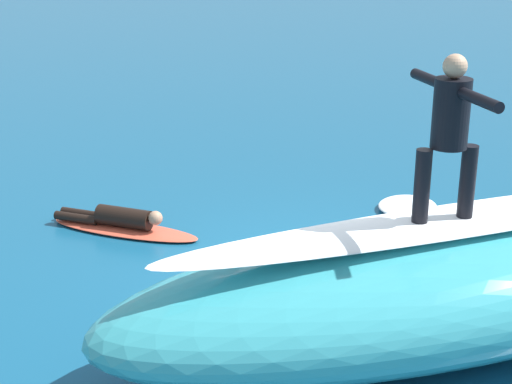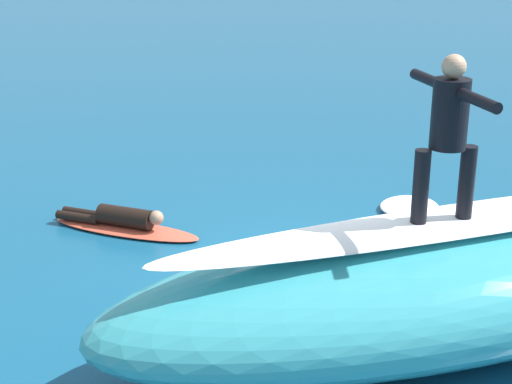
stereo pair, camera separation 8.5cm
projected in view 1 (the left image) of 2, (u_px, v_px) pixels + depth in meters
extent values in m
plane|color=#145175|center=(306.00, 276.00, 9.62)|extent=(120.00, 120.00, 0.00)
ellipsoid|color=teal|center=(466.00, 279.00, 8.09)|extent=(8.14, 3.54, 1.28)
ellipsoid|color=white|center=(472.00, 218.00, 7.86)|extent=(6.73, 1.84, 0.08)
ellipsoid|color=silver|center=(442.00, 223.00, 7.74)|extent=(2.08, 0.98, 0.08)
cylinder|color=black|center=(422.00, 186.00, 7.54)|extent=(0.16, 0.16, 0.74)
cylinder|color=black|center=(467.00, 182.00, 7.67)|extent=(0.16, 0.16, 0.74)
cylinder|color=black|center=(451.00, 114.00, 7.37)|extent=(0.42, 0.42, 0.67)
sphere|color=tan|center=(455.00, 66.00, 7.21)|extent=(0.23, 0.23, 0.23)
cylinder|color=black|center=(480.00, 100.00, 6.86)|extent=(0.24, 0.61, 0.11)
cylinder|color=black|center=(429.00, 79.00, 7.72)|extent=(0.24, 0.61, 0.11)
ellipsoid|color=#E0563D|center=(125.00, 229.00, 10.95)|extent=(1.87, 2.07, 0.07)
cylinder|color=black|center=(124.00, 217.00, 10.89)|extent=(0.73, 0.79, 0.28)
sphere|color=tan|center=(155.00, 218.00, 10.72)|extent=(0.20, 0.20, 0.20)
cylinder|color=black|center=(76.00, 218.00, 11.09)|extent=(0.52, 0.59, 0.13)
cylinder|color=black|center=(82.00, 214.00, 11.23)|extent=(0.52, 0.59, 0.13)
ellipsoid|color=white|center=(372.00, 298.00, 8.99)|extent=(1.05, 0.96, 0.08)
ellipsoid|color=white|center=(408.00, 206.00, 11.72)|extent=(1.27, 1.23, 0.13)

